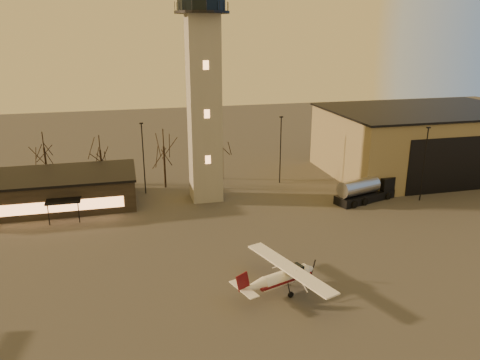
% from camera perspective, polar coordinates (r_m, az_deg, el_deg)
% --- Properties ---
extents(ground, '(220.00, 220.00, 0.00)m').
position_cam_1_polar(ground, '(38.58, 4.06, -17.14)').
color(ground, '#3B3937').
rests_on(ground, ground).
extents(control_tower, '(6.80, 6.80, 32.60)m').
position_cam_1_polar(control_tower, '(61.09, -4.48, 12.35)').
color(control_tower, gray).
rests_on(control_tower, ground).
extents(hangar, '(30.60, 20.60, 10.30)m').
position_cam_1_polar(hangar, '(80.67, 21.37, 4.47)').
color(hangar, '#7D7152').
rests_on(hangar, ground).
extents(terminal, '(25.40, 12.20, 4.30)m').
position_cam_1_polar(terminal, '(66.13, -23.61, -1.27)').
color(terminal, black).
rests_on(terminal, ground).
extents(light_poles, '(58.50, 12.25, 10.14)m').
position_cam_1_polar(light_poles, '(64.10, -3.96, 2.69)').
color(light_poles, black).
rests_on(light_poles, ground).
extents(tree_row, '(37.20, 9.20, 8.80)m').
position_cam_1_polar(tree_row, '(71.07, -16.53, 3.94)').
color(tree_row, black).
rests_on(tree_row, ground).
extents(cessna_front, '(8.95, 10.98, 3.07)m').
position_cam_1_polar(cessna_front, '(42.51, 5.63, -11.93)').
color(cessna_front, white).
rests_on(cessna_front, ground).
extents(fuel_truck, '(9.24, 4.99, 3.29)m').
position_cam_1_polar(fuel_truck, '(65.29, 14.98, -1.37)').
color(fuel_truck, black).
rests_on(fuel_truck, ground).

